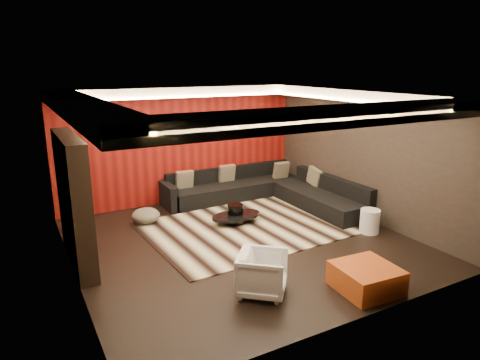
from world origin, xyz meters
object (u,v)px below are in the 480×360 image
coffee_table (236,219)px  sectional_sofa (266,192)px  white_side_table (370,221)px  orange_ottoman (366,278)px  armchair (262,273)px  drum_stool (235,213)px

coffee_table → sectional_sofa: sectional_sofa is taller
coffee_table → sectional_sofa: bearing=35.0°
white_side_table → sectional_sofa: (-0.77, 2.69, 0.02)m
orange_ottoman → armchair: bearing=155.1°
coffee_table → sectional_sofa: size_ratio=0.30×
coffee_table → white_side_table: 2.75m
white_side_table → coffee_table: bearing=140.7°
white_side_table → orange_ottoman: white_side_table is taller
coffee_table → orange_ottoman: bearing=-83.3°
armchair → sectional_sofa: (2.38, 3.67, -0.06)m
coffee_table → drum_stool: size_ratio=2.81×
orange_ottoman → white_side_table: bearing=43.8°
orange_ottoman → sectional_sofa: 4.44m
drum_stool → armchair: bearing=-110.4°
orange_ottoman → sectional_sofa: sectional_sofa is taller
orange_ottoman → coffee_table: bearing=96.7°
white_side_table → orange_ottoman: 2.39m
coffee_table → white_side_table: (2.12, -1.74, 0.13)m
drum_stool → sectional_sofa: sectional_sofa is taller
drum_stool → sectional_sofa: size_ratio=0.11×
coffee_table → white_side_table: white_side_table is taller
orange_ottoman → sectional_sofa: size_ratio=0.23×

